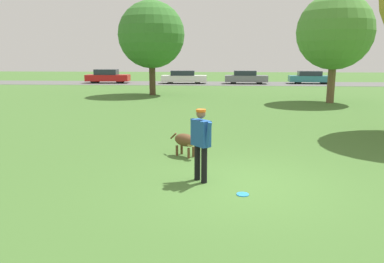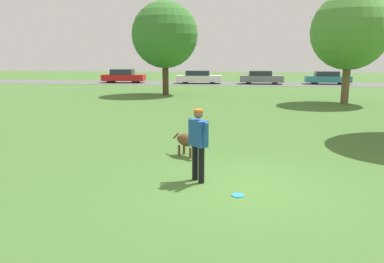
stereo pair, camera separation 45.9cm
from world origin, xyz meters
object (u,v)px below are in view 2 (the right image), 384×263
(person, at_px, (198,139))
(parked_car_teal, at_px, (327,78))
(parked_car_red, at_px, (123,76))
(parked_car_white, at_px, (199,77))
(dog, at_px, (188,141))
(tree_far_left, at_px, (165,35))
(tree_far_right, at_px, (350,31))
(frisbee, at_px, (238,195))
(parked_car_grey, at_px, (261,78))

(person, height_order, parked_car_teal, person)
(parked_car_red, xyz_separation_m, parked_car_white, (7.93, -0.15, -0.05))
(dog, xyz_separation_m, tree_far_left, (-3.86, 16.62, 3.73))
(tree_far_right, xyz_separation_m, parked_car_teal, (2.59, 16.10, -3.45))
(person, distance_m, tree_far_right, 16.69)
(tree_far_left, bearing_deg, parked_car_white, 84.31)
(person, bearing_deg, tree_far_right, 115.19)
(dog, height_order, frisbee, dog)
(parked_car_teal, bearing_deg, tree_far_right, -96.38)
(person, bearing_deg, parked_car_red, 160.41)
(parked_car_teal, bearing_deg, dog, -106.42)
(dog, bearing_deg, person, -38.50)
(parked_car_grey, bearing_deg, tree_far_left, -120.93)
(person, distance_m, frisbee, 1.49)
(dog, height_order, tree_far_left, tree_far_left)
(parked_car_white, height_order, parked_car_grey, parked_car_grey)
(tree_far_right, distance_m, tree_far_left, 11.95)
(parked_car_white, height_order, parked_car_teal, parked_car_white)
(dog, height_order, parked_car_white, parked_car_white)
(person, height_order, tree_far_right, tree_far_right)
(dog, bearing_deg, parked_car_red, 148.39)
(tree_far_right, distance_m, parked_car_red, 24.12)
(parked_car_teal, bearing_deg, parked_car_red, -175.83)
(parked_car_grey, bearing_deg, parked_car_red, -178.89)
(frisbee, bearing_deg, parked_car_grey, 85.98)
(parked_car_red, xyz_separation_m, parked_car_grey, (14.18, -0.08, -0.04))
(tree_far_right, bearing_deg, parked_car_teal, 80.85)
(parked_car_red, distance_m, parked_car_teal, 20.69)
(frisbee, distance_m, parked_car_grey, 31.20)
(person, height_order, parked_car_grey, person)
(dog, height_order, parked_car_red, parked_car_red)
(tree_far_left, xyz_separation_m, parked_car_teal, (13.91, 12.28, -3.54))
(parked_car_red, bearing_deg, person, -72.39)
(parked_car_grey, bearing_deg, dog, -95.71)
(frisbee, bearing_deg, parked_car_teal, 74.67)
(parked_car_white, bearing_deg, parked_car_grey, -1.78)
(dog, bearing_deg, tree_far_left, 140.92)
(parked_car_grey, relative_size, parked_car_teal, 0.98)
(dog, height_order, parked_car_teal, parked_car_teal)
(parked_car_grey, bearing_deg, frisbee, -92.58)
(person, xyz_separation_m, frisbee, (0.87, -0.77, -0.93))
(frisbee, bearing_deg, parked_car_white, 97.46)
(parked_car_grey, distance_m, parked_car_teal, 6.53)
(tree_far_right, bearing_deg, dog, -120.24)
(tree_far_right, height_order, parked_car_red, tree_far_right)
(frisbee, bearing_deg, parked_car_red, 111.03)
(parked_car_white, bearing_deg, tree_far_right, -59.04)
(person, relative_size, dog, 1.73)
(tree_far_right, bearing_deg, parked_car_grey, 104.15)
(dog, bearing_deg, tree_far_right, 97.62)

